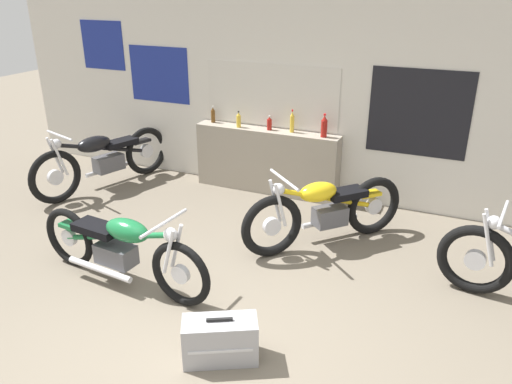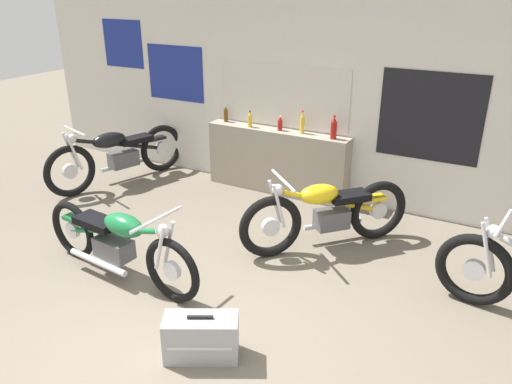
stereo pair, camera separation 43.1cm
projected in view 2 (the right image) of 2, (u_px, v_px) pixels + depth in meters
The scene contains 12 objects.
ground_plane at pixel (167, 357), 4.05m from camera, with size 24.00×24.00×0.00m, color #706656.
wall_back at pixel (335, 98), 6.51m from camera, with size 10.00×0.07×2.80m.
sill_counter at pixel (277, 161), 7.07m from camera, with size 2.09×0.28×0.91m.
bottle_leftmost at pixel (226, 114), 7.26m from camera, with size 0.06×0.06×0.24m.
bottle_left_center at pixel (250, 120), 7.00m from camera, with size 0.06×0.06×0.23m.
bottle_center at pixel (280, 124), 6.84m from camera, with size 0.07×0.07×0.20m.
bottle_right_center at pixel (302, 123), 6.70m from camera, with size 0.06×0.06×0.31m.
bottle_rightmost at pixel (334, 128), 6.46m from camera, with size 0.08×0.08×0.31m.
motorcycle_green at pixel (117, 241), 5.00m from camera, with size 2.11×0.64×0.83m.
motorcycle_yellow at pixel (327, 213), 5.57m from camera, with size 1.47×1.57×0.90m.
motorcycle_black at pixel (118, 154), 7.39m from camera, with size 0.89×2.17×0.94m.
hard_case_silver at pixel (201, 337), 3.99m from camera, with size 0.65×0.51×0.40m.
Camera 2 is at (2.17, -2.46, 2.83)m, focal length 35.00 mm.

